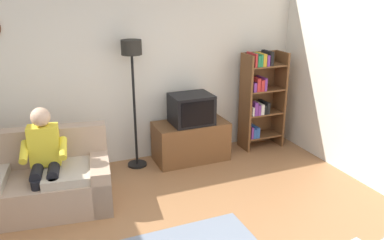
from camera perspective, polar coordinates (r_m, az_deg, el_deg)
back_wall_assembly at (r=5.73m, az=-10.63°, el=6.83°), size 6.20×0.17×2.70m
couch at (r=5.04m, az=-22.91°, el=-8.70°), size 2.00×1.13×0.90m
tv_stand at (r=5.93m, az=-0.18°, el=-3.09°), size 1.10×0.56×0.59m
tv at (r=5.73m, az=-0.09°, el=1.62°), size 0.60×0.49×0.44m
bookshelf at (r=6.35m, az=9.89°, el=3.37°), size 0.68×0.36×1.58m
floor_lamp at (r=5.44m, az=-8.71°, el=7.36°), size 0.28×0.28×1.85m
person_on_couch at (r=4.78m, az=-20.82°, el=-4.84°), size 0.55×0.57×1.24m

